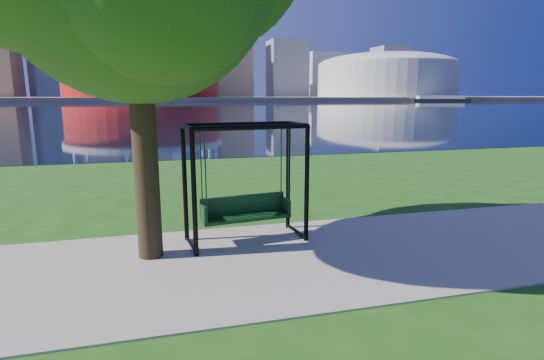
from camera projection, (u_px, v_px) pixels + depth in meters
name	position (u px, v px, depth m)	size (l,w,h in m)	color
ground	(284.00, 249.00, 8.03)	(900.00, 900.00, 0.00)	#1E5114
path	(292.00, 258.00, 7.55)	(120.00, 4.00, 0.03)	#9E937F
river	(168.00, 107.00, 104.74)	(900.00, 180.00, 0.02)	black
far_bank	(161.00, 98.00, 297.97)	(900.00, 228.00, 2.00)	#937F60
stadium	(142.00, 74.00, 225.56)	(83.00, 83.00, 32.00)	maroon
arena	(386.00, 74.00, 261.53)	(84.00, 84.00, 26.56)	beige
skyline	(153.00, 48.00, 302.77)	(392.00, 66.00, 96.50)	gray
swing	(245.00, 186.00, 8.25)	(2.39, 1.25, 2.34)	black
barge	(440.00, 99.00, 218.02)	(29.88, 14.98, 2.89)	black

